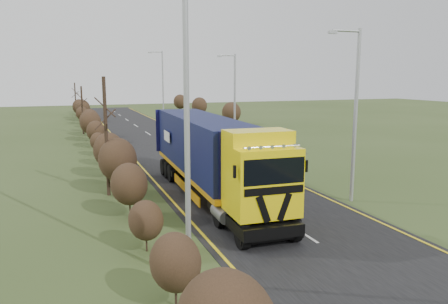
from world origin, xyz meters
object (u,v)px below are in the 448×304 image
lorry (210,153)px  streetlight_near (354,109)px  car_red_hatchback (249,136)px  car_blue_sedan (230,131)px  speed_sign (220,130)px

lorry → streetlight_near: 7.25m
car_red_hatchback → car_blue_sedan: car_blue_sedan is taller
lorry → car_red_hatchback: lorry is taller
car_blue_sedan → lorry: bearing=69.1°
lorry → car_red_hatchback: size_ratio=3.62×
speed_sign → streetlight_near: bearing=-89.5°
car_red_hatchback → speed_sign: 3.36m
car_blue_sedan → streetlight_near: 23.07m
car_blue_sedan → speed_sign: 5.17m
streetlight_near → speed_sign: bearing=90.5°
car_red_hatchback → speed_sign: size_ratio=1.98×
lorry → car_blue_sedan: size_ratio=3.20×
lorry → speed_sign: 16.48m
car_red_hatchback → streetlight_near: 19.73m
speed_sign → lorry: bearing=-111.7°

